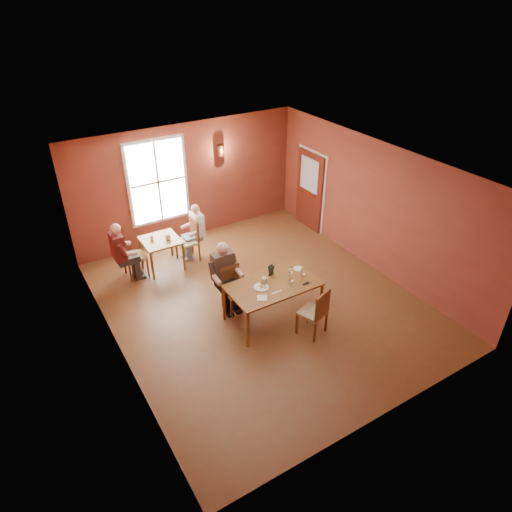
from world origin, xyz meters
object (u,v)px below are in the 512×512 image
second_table (162,253)px  diner_white (188,236)px  main_table (273,302)px  chair_empty (312,311)px  chair_diner_maroon (134,256)px  chair_diner_white (187,241)px  chair_diner_main (235,290)px  diner_main (235,281)px  diner_maroon (132,249)px

second_table → diner_white: size_ratio=0.65×
second_table → main_table: bearing=-68.4°
chair_empty → second_table: chair_empty is taller
chair_diner_maroon → chair_diner_white: bearing=90.0°
main_table → chair_diner_white: size_ratio=1.70×
main_table → chair_diner_main: chair_diner_main is taller
chair_empty → main_table: bearing=99.3°
main_table → chair_empty: chair_empty is taller
chair_diner_main → second_table: bearing=-73.7°
diner_main → chair_diner_white: bearing=-89.4°
chair_diner_main → diner_white: diner_white is taller
chair_diner_white → chair_diner_main: bearing=-179.4°
main_table → second_table: size_ratio=2.10×
diner_maroon → chair_diner_white: bearing=90.0°
chair_diner_main → diner_white: bearing=-90.1°
chair_diner_maroon → second_table: bearing=90.0°
diner_white → chair_diner_white: bearing=90.0°
second_table → diner_maroon: (-0.68, 0.00, 0.33)m
diner_main → diner_white: size_ratio=1.10×
chair_diner_maroon → diner_white: bearing=90.0°
diner_main → chair_diner_white: 2.35m
chair_diner_main → diner_main: size_ratio=0.68×
second_table → diner_white: (0.68, 0.00, 0.28)m
chair_diner_white → diner_white: diner_white is taller
main_table → chair_diner_white: (-0.53, 2.96, 0.11)m
main_table → diner_maroon: (-1.86, 2.96, 0.29)m
chair_empty → diner_maroon: (-2.27, 3.71, 0.20)m
chair_empty → diner_main: bearing=104.1°
main_table → chair_diner_main: (-0.50, 0.65, 0.07)m
chair_empty → diner_maroon: diner_maroon is taller
diner_main → second_table: 2.46m
second_table → diner_maroon: 0.76m
chair_empty → second_table: bearing=93.5°
diner_white → diner_main: bearing=179.9°
chair_diner_main → chair_diner_white: size_ratio=0.94×
chair_diner_white → diner_white: size_ratio=0.80×
chair_diner_white → diner_maroon: (-1.33, 0.00, 0.18)m
chair_diner_white → second_table: bearing=90.0°
main_table → chair_diner_maroon: size_ratio=1.73×
main_table → chair_diner_main: size_ratio=1.82×
main_table → second_table: (-1.18, 2.96, -0.04)m
chair_diner_maroon → diner_maroon: (-0.03, 0.00, 0.19)m
chair_diner_main → diner_main: 0.23m
chair_empty → chair_diner_white: size_ratio=0.97×
main_table → chair_diner_maroon: (-1.83, 2.96, 0.10)m
second_table → chair_diner_maroon: bearing=180.0°
main_table → diner_main: bearing=128.9°
chair_empty → diner_white: diner_white is taller
diner_main → chair_diner_maroon: (-1.33, 2.34, -0.20)m
diner_maroon → chair_diner_main: bearing=30.4°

